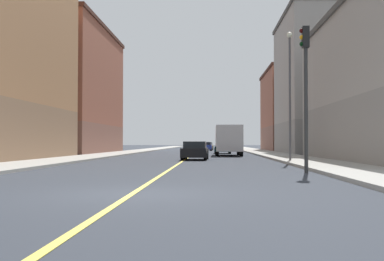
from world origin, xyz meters
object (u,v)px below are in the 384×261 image
at_px(street_lamp_left_near, 290,84).
at_px(car_teal, 222,148).
at_px(building_left_mid, 320,84).
at_px(traffic_light_left_near, 305,78).
at_px(car_blue, 206,146).
at_px(building_right_midblock, 70,91).
at_px(box_truck, 228,139).
at_px(car_yellow, 207,146).
at_px(building_left_far, 294,111).
at_px(car_black, 195,151).

height_order(street_lamp_left_near, car_teal, street_lamp_left_near).
bearing_deg(building_left_mid, street_lamp_left_near, -107.39).
bearing_deg(traffic_light_left_near, car_blue, 95.37).
xyz_separation_m(building_right_midblock, car_blue, (15.17, 18.46, -6.49)).
distance_m(building_right_midblock, box_truck, 19.88).
bearing_deg(car_blue, traffic_light_left_near, -84.63).
distance_m(building_right_midblock, street_lamp_left_near, 30.81).
bearing_deg(car_teal, building_right_midblock, -176.61).
relative_size(building_left_mid, box_truck, 2.02).
bearing_deg(car_yellow, building_left_mid, -65.22).
bearing_deg(building_left_far, street_lamp_left_near, -100.29).
bearing_deg(building_right_midblock, car_yellow, 61.46).
distance_m(car_teal, box_truck, 8.42).
xyz_separation_m(traffic_light_left_near, car_yellow, (-4.69, 60.64, -3.36)).
bearing_deg(building_left_far, traffic_light_left_near, -99.37).
relative_size(street_lamp_left_near, box_truck, 1.07).
bearing_deg(building_left_far, car_teal, -124.59).
relative_size(street_lamp_left_near, car_yellow, 2.04).
xyz_separation_m(building_left_mid, street_lamp_left_near, (-7.13, -22.76, -2.71)).
xyz_separation_m(car_yellow, box_truck, (2.33, -35.42, 0.93)).
xyz_separation_m(car_yellow, car_teal, (1.95, -27.06, -0.03)).
height_order(traffic_light_left_near, car_yellow, traffic_light_left_near).
relative_size(car_black, car_yellow, 1.10).
distance_m(street_lamp_left_near, box_truck, 15.88).
distance_m(traffic_light_left_near, box_truck, 25.45).
height_order(building_left_far, street_lamp_left_near, building_left_far).
relative_size(building_right_midblock, car_yellow, 5.03).
bearing_deg(car_yellow, building_left_far, -41.35).
bearing_deg(building_left_mid, car_yellow, 114.78).
xyz_separation_m(street_lamp_left_near, car_black, (-6.18, 4.30, -4.35)).
bearing_deg(car_blue, car_yellow, 89.37).
bearing_deg(traffic_light_left_near, car_yellow, 94.42).
height_order(building_left_mid, car_blue, building_left_mid).
distance_m(building_right_midblock, car_yellow, 32.62).
bearing_deg(car_teal, car_yellow, 94.12).
distance_m(traffic_light_left_near, car_black, 15.65).
xyz_separation_m(traffic_light_left_near, street_lamp_left_near, (1.02, 10.09, 1.02)).
bearing_deg(building_left_mid, car_blue, 125.44).
relative_size(building_left_mid, traffic_light_left_near, 2.50).
xyz_separation_m(traffic_light_left_near, car_blue, (-4.79, 51.02, -3.33)).
distance_m(car_black, car_blue, 36.63).
bearing_deg(building_left_mid, building_right_midblock, -179.41).
bearing_deg(traffic_light_left_near, building_left_mid, 76.08).
height_order(building_left_far, car_blue, building_left_far).
bearing_deg(building_left_mid, traffic_light_left_near, -103.92).
height_order(building_left_far, building_right_midblock, building_right_midblock).
bearing_deg(street_lamp_left_near, traffic_light_left_near, -95.75).
height_order(building_left_mid, building_right_midblock, building_left_mid).
bearing_deg(car_black, street_lamp_left_near, -34.84).
height_order(building_left_far, car_teal, building_left_far).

